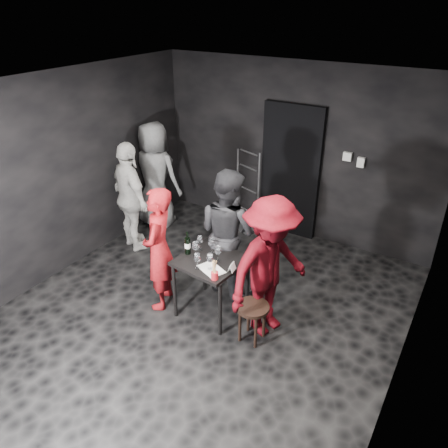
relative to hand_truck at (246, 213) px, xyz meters
The scene contains 26 objects.
floor 2.34m from the hand_truck, 73.52° to the right, with size 4.50×5.00×0.02m, color black.
ceiling 3.40m from the hand_truck, 73.52° to the right, with size 4.50×5.00×0.02m, color silver.
wall_back 1.32m from the hand_truck, 21.72° to the left, with size 4.50×0.04×2.70m, color black.
wall_left 2.96m from the hand_truck, 125.39° to the right, with size 0.04×5.00×2.70m, color black.
wall_right 3.84m from the hand_truck, 37.53° to the right, with size 0.04×5.00×2.70m, color black.
doorway 1.07m from the hand_truck, 17.10° to the left, with size 0.95×0.10×2.10m, color black.
wallbox_upper 1.95m from the hand_truck, ahead, with size 0.12×0.06×0.12m, color #B7B7B2.
wallbox_lower 2.08m from the hand_truck, ahead, with size 0.10×0.06×0.14m, color #B7B7B2.
hand_truck is the anchor object (origin of this frame).
tasting_table 2.33m from the hand_truck, 71.46° to the right, with size 0.72×0.72×0.75m.
stool 2.75m from the hand_truck, 59.46° to the right, with size 0.37×0.37×0.47m.
server_red 2.45m from the hand_truck, 87.37° to the right, with size 0.61×0.40×1.67m, color #A31319.
woman_black 1.91m from the hand_truck, 68.76° to the right, with size 0.92×0.50×1.89m, color #242326.
man_maroon 2.66m from the hand_truck, 55.39° to the right, with size 1.24×0.57×1.91m, color #58060E.
bystander_cream 2.00m from the hand_truck, 127.10° to the right, with size 1.10×0.53×1.88m, color silver.
bystander_grey 1.69m from the hand_truck, 152.58° to the right, with size 1.00×0.55×2.05m, color slate.
tasting_mat 2.55m from the hand_truck, 70.22° to the right, with size 0.31×0.21×0.00m, color white.
wine_glass_a 2.37m from the hand_truck, 76.26° to the right, with size 0.08×0.08×0.22m, color white, non-canonical shape.
wine_glass_b 2.21m from the hand_truck, 76.47° to the right, with size 0.08×0.08×0.21m, color white, non-canonical shape.
wine_glass_c 2.23m from the hand_truck, 72.41° to the right, with size 0.08×0.08×0.21m, color white, non-canonical shape.
wine_glass_d 2.58m from the hand_truck, 73.85° to the right, with size 0.08×0.08×0.21m, color white, non-canonical shape.
wine_glass_e 2.57m from the hand_truck, 70.52° to the right, with size 0.08×0.08×0.22m, color white, non-canonical shape.
wine_glass_f 2.39m from the hand_truck, 69.31° to the right, with size 0.08×0.08×0.22m, color white, non-canonical shape.
wine_bottle 2.33m from the hand_truck, 79.26° to the right, with size 0.07×0.07×0.29m.
breadstick_cup 2.74m from the hand_truck, 68.54° to the right, with size 0.08×0.08×0.25m.
reserved_card 2.54m from the hand_truck, 65.17° to the right, with size 0.07×0.12×0.09m, color white, non-canonical shape.
Camera 1 is at (2.46, -3.54, 3.52)m, focal length 35.00 mm.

